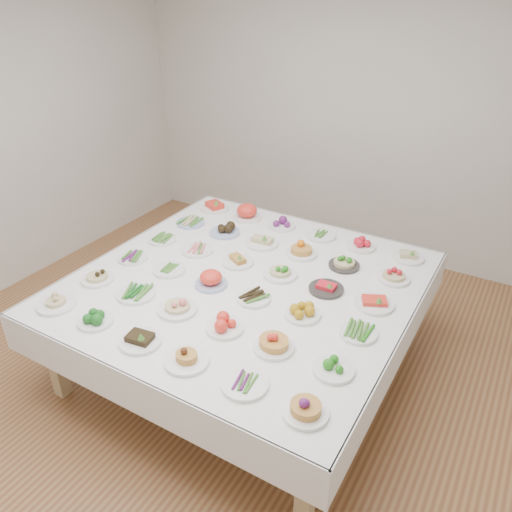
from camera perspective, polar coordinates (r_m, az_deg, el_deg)
The scene contains 38 objects.
room_envelope at distance 2.97m, azimuth -5.14°, elevation 13.25°, with size 5.02×5.02×2.81m.
display_table at distance 3.60m, azimuth -1.22°, elevation -3.69°, with size 2.31×2.31×0.75m.
dish_0 at distance 3.53m, azimuth -21.97°, elevation -4.55°, with size 0.25×0.25×0.13m.
dish_1 at distance 3.29m, azimuth -17.93°, elevation -6.68°, with size 0.22×0.22×0.10m.
dish_2 at distance 3.05m, azimuth -13.14°, elevation -8.99°, with size 0.25×0.25×0.11m.
dish_3 at distance 2.86m, azimuth -7.97°, elevation -11.15°, with size 0.25×0.25×0.13m.
dish_4 at distance 2.73m, azimuth -1.30°, elevation -14.32°, with size 0.25×0.25×0.05m.
dish_5 at distance 2.57m, azimuth 5.72°, elevation -16.66°, with size 0.23×0.23×0.13m.
dish_6 at distance 3.71m, azimuth -17.75°, elevation -1.96°, with size 0.23×0.23×0.12m.
dish_7 at distance 3.49m, azimuth -13.54°, elevation -4.03°, with size 0.28×0.26×0.06m.
dish_8 at distance 3.26m, azimuth -9.02°, elevation -5.21°, with size 0.27×0.27×0.15m.
dish_9 at distance 3.08m, azimuth -3.61°, elevation -7.62°, with size 0.24×0.24×0.11m.
dish_10 at distance 2.93m, azimuth 2.06°, elevation -9.54°, with size 0.24×0.24×0.14m.
dish_11 at distance 2.83m, azimuth 8.88°, elevation -12.29°, with size 0.23×0.23×0.10m.
dish_12 at distance 3.93m, azimuth -13.90°, elevation -0.08°, with size 0.23×0.22×0.05m.
dish_13 at distance 3.72m, azimuth -9.89°, elevation -1.47°, with size 0.24×0.24×0.05m.
dish_14 at distance 3.50m, azimuth -5.18°, elevation -2.58°, with size 0.22×0.22×0.12m.
dish_15 at distance 3.35m, azimuth -0.27°, elevation -4.69°, with size 0.24×0.23×0.06m.
dish_16 at distance 3.20m, azimuth 5.35°, elevation -6.12°, with size 0.23×0.23×0.11m.
dish_17 at distance 3.11m, azimuth 11.60°, elevation -8.39°, with size 0.23×0.23×0.06m.
dish_18 at distance 4.16m, azimuth -10.64°, elevation 1.96°, with size 0.22×0.22×0.05m.
dish_19 at distance 3.95m, azimuth -6.72°, elevation 0.80°, with size 0.24×0.24×0.06m.
dish_20 at distance 3.76m, azimuth -2.11°, elevation -0.39°, with size 0.24×0.24×0.09m.
dish_21 at distance 3.60m, azimuth 2.80°, elevation -1.44°, with size 0.24×0.24×0.13m.
dish_22 at distance 3.47m, azimuth 8.04°, elevation -3.39°, with size 0.24×0.24×0.10m.
dish_23 at distance 3.38m, azimuth 13.41°, elevation -4.83°, with size 0.26×0.26×0.11m.
dish_24 at distance 4.41m, azimuth -7.50°, elevation 3.95°, with size 0.24×0.24×0.06m.
dish_25 at distance 4.20m, azimuth -3.61°, elevation 3.23°, with size 0.25×0.25×0.12m.
dish_26 at distance 4.02m, azimuth 0.70°, elevation 1.93°, with size 0.26×0.26×0.12m.
dish_27 at distance 3.87m, azimuth 5.24°, elevation 1.02°, with size 0.24×0.24×0.15m.
dish_28 at distance 3.76m, azimuth 10.08°, elevation -0.43°, with size 0.23×0.23×0.13m.
dish_29 at distance 3.68m, azimuth 15.52°, elevation -1.80°, with size 0.23×0.23×0.13m.
dish_30 at distance 4.66m, azimuth -4.75°, elevation 5.91°, with size 0.26×0.25×0.12m.
dish_31 at distance 4.46m, azimuth -1.05°, elevation 5.11°, with size 0.25×0.25×0.14m.
dish_32 at distance 4.31m, azimuth 2.97°, elevation 3.86°, with size 0.23×0.23×0.11m.
dish_33 at distance 4.19m, azimuth 7.38°, elevation 2.46°, with size 0.25×0.25×0.05m.
dish_34 at distance 4.06m, azimuth 11.89°, elevation 1.47°, with size 0.23×0.23×0.10m.
dish_35 at distance 3.99m, azimuth 17.00°, elevation 0.15°, with size 0.24×0.24×0.10m.
Camera 1 is at (1.67, -2.32, 2.66)m, focal length 35.00 mm.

